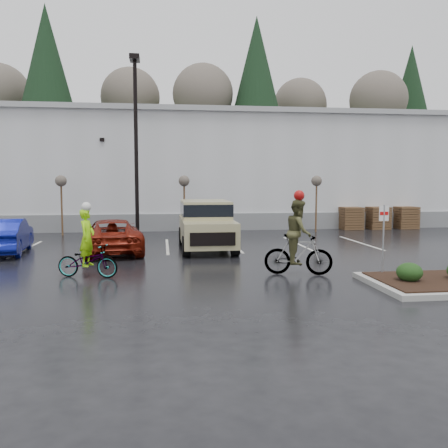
{
  "coord_description": "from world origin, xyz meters",
  "views": [
    {
      "loc": [
        -2.71,
        -13.03,
        2.91
      ],
      "look_at": [
        -0.42,
        4.43,
        1.3
      ],
      "focal_mm": 38.0,
      "sensor_mm": 36.0,
      "label": 1
    }
  ],
  "objects": [
    {
      "name": "car_red",
      "position": [
        -4.74,
        6.51,
        0.68
      ],
      "size": [
        2.9,
        5.17,
        1.37
      ],
      "primitive_type": "imported",
      "rotation": [
        0.0,
        0.0,
        3.28
      ],
      "color": "maroon",
      "rests_on": "ground"
    },
    {
      "name": "shrub_a",
      "position": [
        4.0,
        -1.0,
        0.41
      ],
      "size": [
        0.7,
        0.7,
        0.52
      ],
      "primitive_type": "ellipsoid",
      "color": "black",
      "rests_on": "curb_island"
    },
    {
      "name": "ground",
      "position": [
        0.0,
        0.0,
        0.0
      ],
      "size": [
        120.0,
        120.0,
        0.0
      ],
      "primitive_type": "plane",
      "color": "black",
      "rests_on": "ground"
    },
    {
      "name": "lamppost",
      "position": [
        -4.0,
        12.0,
        5.69
      ],
      "size": [
        0.5,
        1.0,
        9.22
      ],
      "color": "black",
      "rests_on": "ground"
    },
    {
      "name": "suv_tan",
      "position": [
        -0.86,
        6.83,
        1.03
      ],
      "size": [
        2.2,
        5.1,
        2.06
      ],
      "primitive_type": null,
      "color": "tan",
      "rests_on": "ground"
    },
    {
      "name": "pallet_stack_c",
      "position": [
        12.0,
        14.0,
        0.68
      ],
      "size": [
        1.2,
        1.2,
        1.35
      ],
      "primitive_type": "cube",
      "color": "#49341D",
      "rests_on": "ground"
    },
    {
      "name": "car_blue",
      "position": [
        -8.92,
        6.75,
        0.71
      ],
      "size": [
        1.99,
        4.45,
        1.42
      ],
      "primitive_type": "imported",
      "rotation": [
        0.0,
        0.0,
        3.26
      ],
      "color": "navy",
      "rests_on": "ground"
    },
    {
      "name": "fire_lane_sign",
      "position": [
        3.8,
        0.2,
        1.41
      ],
      "size": [
        0.3,
        0.05,
        2.2
      ],
      "color": "gray",
      "rests_on": "ground"
    },
    {
      "name": "pallet_stack_a",
      "position": [
        8.5,
        14.0,
        0.68
      ],
      "size": [
        1.2,
        1.2,
        1.35
      ],
      "primitive_type": "cube",
      "color": "#49341D",
      "rests_on": "ground"
    },
    {
      "name": "cyclist_hivis",
      "position": [
        -4.96,
        1.5,
        0.71
      ],
      "size": [
        1.99,
        1.14,
        2.28
      ],
      "rotation": [
        0.0,
        0.0,
        1.3
      ],
      "color": "#3F3F44",
      "rests_on": "ground"
    },
    {
      "name": "cyclist_olive",
      "position": [
        1.46,
        1.06,
        0.94
      ],
      "size": [
        2.1,
        1.1,
        2.63
      ],
      "rotation": [
        0.0,
        0.0,
        1.3
      ],
      "color": "#3F3F44",
      "rests_on": "ground"
    },
    {
      "name": "sapling_east",
      "position": [
        6.0,
        13.0,
        2.73
      ],
      "size": [
        0.6,
        0.6,
        3.2
      ],
      "color": "#49341D",
      "rests_on": "ground"
    },
    {
      "name": "sapling_west",
      "position": [
        -8.0,
        13.0,
        2.73
      ],
      "size": [
        0.6,
        0.6,
        3.2
      ],
      "color": "#49341D",
      "rests_on": "ground"
    },
    {
      "name": "warehouse",
      "position": [
        0.0,
        21.99,
        3.65
      ],
      "size": [
        60.5,
        15.5,
        7.2
      ],
      "color": "silver",
      "rests_on": "ground"
    },
    {
      "name": "wooded_ridge",
      "position": [
        0.0,
        45.0,
        3.0
      ],
      "size": [
        80.0,
        25.0,
        6.0
      ],
      "primitive_type": "cube",
      "color": "#203616",
      "rests_on": "ground"
    },
    {
      "name": "pallet_stack_b",
      "position": [
        10.2,
        14.0,
        0.68
      ],
      "size": [
        1.2,
        1.2,
        1.35
      ],
      "primitive_type": "cube",
      "color": "#49341D",
      "rests_on": "ground"
    },
    {
      "name": "sapling_mid",
      "position": [
        -1.5,
        13.0,
        2.73
      ],
      "size": [
        0.6,
        0.6,
        3.2
      ],
      "color": "#49341D",
      "rests_on": "ground"
    }
  ]
}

